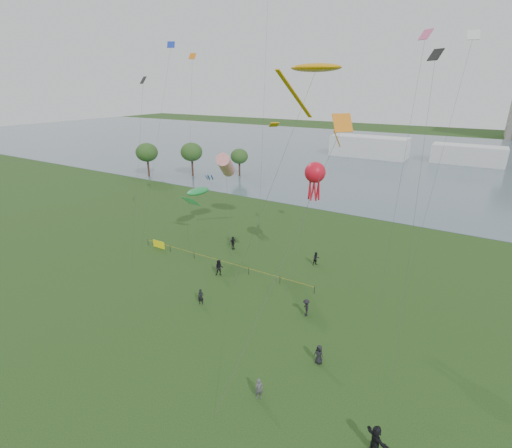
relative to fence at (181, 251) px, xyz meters
The scene contains 20 objects.
ground_plane 19.28m from the fence, 45.90° to the right, with size 400.00×400.00×0.00m, color #183410.
lake 87.20m from the fence, 81.15° to the left, with size 400.00×120.00×0.08m, color slate.
pavilion_left 81.21m from the fence, 89.01° to the left, with size 22.00×8.00×6.00m, color white.
pavilion_right 88.53m from the fence, 71.96° to the left, with size 18.00×7.00×5.00m, color silver.
trees 44.05m from the fence, 130.41° to the left, with size 22.35×16.19×7.84m.
fence is the anchor object (origin of this frame).
kite_flyer 24.98m from the fence, 36.00° to the right, with size 0.57×0.38×1.57m, color #505157.
spectator_a 7.64m from the fence, 14.53° to the right, with size 0.92×0.71×1.88m, color black.
spectator_b 19.39m from the fence, 12.03° to the right, with size 1.10×0.63×1.70m, color black.
spectator_c 6.70m from the fence, 46.18° to the left, with size 1.04×0.43×1.77m, color black.
spectator_d 24.26m from the fence, 22.66° to the right, with size 0.78×0.51×1.60m, color black.
spectator_e 31.62m from the fence, 27.54° to the right, with size 1.77×0.56×1.91m, color black.
spectator_f 12.06m from the fence, 39.00° to the right, with size 0.60×0.39×1.63m, color black.
spectator_g 16.90m from the fence, 21.39° to the left, with size 0.81×0.63×1.66m, color black.
kite_stingray 26.42m from the fence, 11.66° to the left, with size 8.21×10.03×22.12m.
kite_windsock 12.39m from the fence, 73.04° to the left, with size 5.83×6.67×12.35m.
kite_creature 8.67m from the fence, 106.38° to the left, with size 4.08×7.65×7.06m.
kite_octopus 19.90m from the fence, 11.83° to the left, with size 2.15×5.65×12.92m.
kite_delta 27.47m from the fence, 16.06° to the right, with size 3.77×12.88×18.33m.
small_kites 26.21m from the fence, 20.38° to the left, with size 33.51×13.60×10.18m.
Camera 1 is at (16.79, -17.78, 20.18)m, focal length 26.00 mm.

